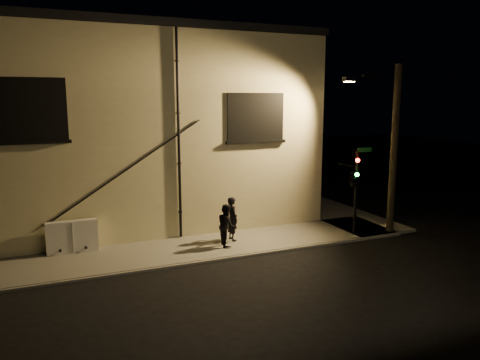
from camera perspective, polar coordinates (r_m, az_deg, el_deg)
name	(u,v)px	position (r m, az deg, el deg)	size (l,w,h in m)	color
ground	(250,256)	(17.58, 1.24, -9.25)	(90.00, 90.00, 0.00)	black
sidewalk	(235,222)	(21.87, -0.64, -5.20)	(21.00, 16.00, 0.12)	slate
building	(122,126)	(24.43, -14.17, 6.44)	(16.20, 12.23, 8.80)	beige
utility_cabinet	(72,237)	(18.51, -19.78, -6.51)	(1.83, 0.31, 1.20)	silver
pedestrian_a	(232,219)	(18.82, -0.96, -4.75)	(0.65, 0.42, 1.77)	black
pedestrian_b	(226,225)	(18.15, -1.66, -5.51)	(0.80, 0.62, 1.65)	black
traffic_signal	(354,177)	(19.67, 13.73, 0.32)	(1.17, 2.12, 3.65)	black
streetlamp_pole	(391,146)	(20.64, 17.97, 3.96)	(2.02, 1.39, 7.15)	black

